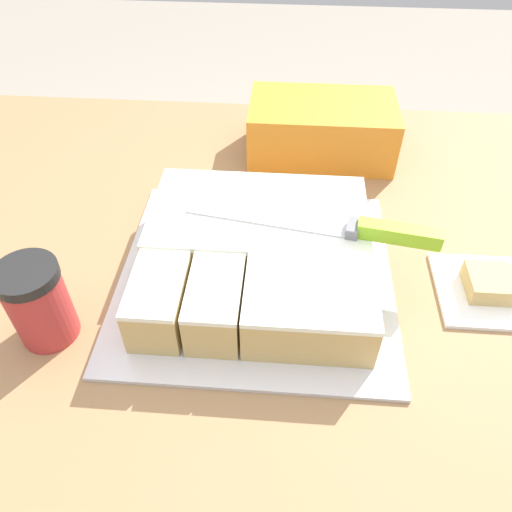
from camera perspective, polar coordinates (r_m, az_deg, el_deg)
countertop at (r=1.06m, az=-2.69°, el=-20.65°), size 1.40×1.10×0.89m
cake_board at (r=0.71m, az=0.00°, el=-2.21°), size 0.38×0.37×0.01m
cake at (r=0.68m, az=0.18°, el=0.10°), size 0.30×0.29×0.07m
knife at (r=0.67m, az=11.92°, el=3.01°), size 0.34×0.08×0.02m
coffee_cup at (r=0.66m, az=-23.61°, el=-4.93°), size 0.08×0.08×0.11m
paper_napkin at (r=0.76m, az=24.77°, el=-3.64°), size 0.13×0.13×0.01m
brownie at (r=0.75m, az=25.14°, el=-2.80°), size 0.06×0.06×0.03m
storage_box at (r=0.94m, az=7.48°, el=14.19°), size 0.26×0.15×0.10m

